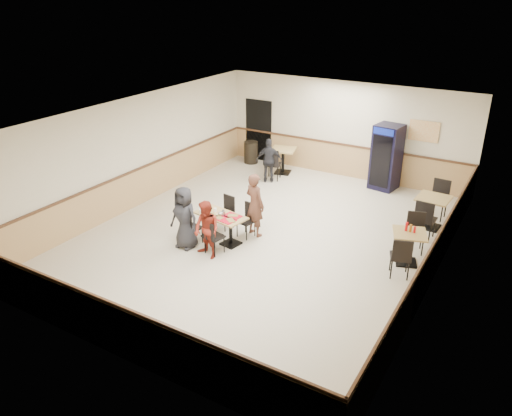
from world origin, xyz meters
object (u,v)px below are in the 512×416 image
Objects in this scene: diner_woman_right at (207,230)px; side_table_near at (408,243)px; lone_diner at (269,161)px; back_table at (283,157)px; diner_woman_left at (185,218)px; side_table_far at (432,208)px; main_table at (221,223)px; diner_man_opposite at (255,205)px; pepsi_cooler at (386,157)px; trash_bin at (251,152)px.

side_table_near is (3.95, 2.00, -0.17)m from diner_woman_right.
back_table is (0.00, 0.92, -0.15)m from lone_diner.
diner_woman_left is 0.72m from diner_woman_right.
diner_woman_left reaches higher than diner_woman_right.
side_table_far is at bearing 61.24° from diner_woman_right.
diner_woman_left is 1.67× the size of side_table_near.
main_table is at bearing -79.32° from back_table.
main_table is 4.11m from lone_diner.
diner_woman_right is 5.70m from side_table_far.
diner_woman_left is 0.94× the size of diner_man_opposite.
diner_woman_right is at bearing -100.70° from pepsi_cooler.
side_table_far is 0.88× the size of back_table.
pepsi_cooler is (-1.82, 4.12, 0.48)m from side_table_near.
diner_woman_left reaches higher than side_table_far.
back_table is at bearing 143.61° from side_table_near.
pepsi_cooler reaches higher than back_table.
lone_diner reaches higher than main_table.
diner_woman_right is 5.83m from back_table.
lone_diner is (-0.93, 3.99, 0.24)m from main_table.
side_table_far is 1.10× the size of trash_bin.
diner_woman_right is 1.54m from diner_man_opposite.
trash_bin is (-4.65, -0.04, -0.60)m from pepsi_cooler.
diner_woman_left is at bearing 67.46° from lone_diner.
side_table_far is at bearing -17.05° from trash_bin.
diner_woman_right is at bearing -134.23° from side_table_far.
back_table is at bearing 162.06° from side_table_far.
diner_man_opposite is (0.53, 0.68, 0.34)m from main_table.
back_table is (-5.05, 3.72, 0.04)m from side_table_near.
lone_diner is at bearing 113.03° from main_table.
side_table_near is 0.96× the size of back_table.
lone_diner is at bearing -48.60° from diner_man_opposite.
main_table is 0.85× the size of diner_man_opposite.
main_table is 0.69× the size of pepsi_cooler.
lone_diner reaches higher than back_table.
diner_man_opposite is 4.46m from side_table_far.
trash_bin is (-6.50, 1.99, -0.17)m from side_table_far.
main_table is 1.51× the size of side_table_near.
lone_diner reaches higher than side_table_far.
lone_diner is at bearing -41.86° from trash_bin.
diner_woman_left is at bearing -174.47° from diner_woman_right.
diner_woman_right is 6.59m from trash_bin.
side_table_far reaches higher than back_table.
main_table is 1.64× the size of side_table_far.
pepsi_cooler is (-1.85, 2.04, 0.43)m from side_table_far.
pepsi_cooler reaches higher than main_table.
back_table is (-1.11, 5.73, -0.13)m from diner_woman_right.
trash_bin is at bearing 147.82° from side_table_near.
diner_woman_right is at bearing -153.11° from side_table_near.
lone_diner reaches higher than diner_woman_right.
trash_bin is (-2.35, 5.27, -0.08)m from main_table.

